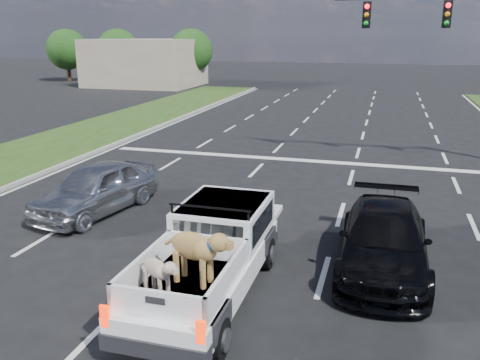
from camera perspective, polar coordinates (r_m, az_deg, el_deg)
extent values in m
plane|color=black|center=(11.37, 0.40, -9.68)|extent=(160.00, 160.00, 0.00)
cube|color=silver|center=(18.44, -10.33, 0.33)|extent=(0.12, 60.00, 0.01)
cube|color=silver|center=(17.21, 0.19, -0.54)|extent=(0.12, 60.00, 0.01)
cube|color=silver|center=(16.64, 11.87, -1.49)|extent=(0.12, 60.00, 0.01)
cube|color=silver|center=(16.79, 23.85, -2.40)|extent=(0.12, 60.00, 0.01)
cube|color=silver|center=(20.23, -19.39, 1.08)|extent=(0.15, 60.00, 0.01)
cube|color=silver|center=(20.65, 7.93, 2.15)|extent=(17.00, 0.45, 0.01)
cube|color=#223E13|center=(21.88, -25.20, 1.65)|extent=(5.00, 60.00, 0.10)
cube|color=gray|center=(20.36, -19.98, 1.30)|extent=(0.15, 60.00, 0.14)
cube|color=black|center=(20.45, 22.24, 16.84)|extent=(0.30, 0.18, 0.95)
sphere|color=#F20712|center=(20.35, 22.36, 17.69)|extent=(0.18, 0.18, 0.18)
cube|color=black|center=(20.38, 14.04, 17.53)|extent=(0.30, 0.18, 0.95)
sphere|color=#F20712|center=(20.29, 14.08, 18.39)|extent=(0.18, 0.18, 0.18)
cube|color=tan|center=(51.26, -10.58, 12.84)|extent=(10.00, 8.00, 4.40)
cylinder|color=#332114|center=(58.12, -18.67, 11.53)|extent=(0.44, 0.44, 2.16)
sphere|color=#12360E|center=(58.01, -18.87, 13.71)|extent=(4.20, 4.20, 4.20)
cylinder|color=#332114|center=(54.96, -13.39, 11.71)|extent=(0.44, 0.44, 2.16)
sphere|color=#12360E|center=(54.85, -13.55, 14.02)|extent=(4.20, 4.20, 4.20)
cylinder|color=#332114|center=(51.54, -5.43, 11.80)|extent=(0.44, 0.44, 2.16)
sphere|color=#12360E|center=(51.42, -5.50, 14.27)|extent=(4.20, 4.20, 4.20)
cylinder|color=black|center=(8.91, -12.58, -15.44)|extent=(0.25, 0.69, 0.69)
cylinder|color=black|center=(8.36, -2.58, -17.37)|extent=(0.25, 0.69, 0.69)
cylinder|color=black|center=(11.61, -4.70, -7.31)|extent=(0.25, 0.69, 0.69)
cylinder|color=black|center=(11.18, 2.94, -8.21)|extent=(0.25, 0.69, 0.69)
cube|color=white|center=(9.86, -3.77, -10.10)|extent=(1.72, 4.80, 0.47)
cube|color=white|center=(10.60, -1.77, -4.48)|extent=(1.67, 2.08, 0.78)
cube|color=black|center=(9.68, -3.64, -6.38)|extent=(1.40, 0.03, 0.56)
cylinder|color=black|center=(9.60, -3.45, -3.12)|extent=(1.63, 0.05, 0.05)
cube|color=black|center=(8.89, -6.16, -11.78)|extent=(1.61, 2.31, 0.05)
cube|color=white|center=(9.07, -10.78, -9.54)|extent=(0.07, 2.31, 0.47)
cube|color=white|center=(8.53, -1.33, -10.96)|extent=(0.07, 2.31, 0.47)
cube|color=white|center=(7.87, -9.35, -13.68)|extent=(1.61, 0.07, 0.47)
cube|color=red|center=(8.16, -14.92, -14.57)|extent=(0.14, 0.05, 0.36)
cube|color=red|center=(7.57, -4.41, -16.68)|extent=(0.14, 0.05, 0.36)
cube|color=black|center=(8.11, -9.54, -17.98)|extent=(1.74, 0.27, 0.27)
imported|color=#ACAEB3|center=(15.00, -15.86, -0.90)|extent=(2.43, 4.42, 1.43)
imported|color=black|center=(11.45, 15.85, -6.49)|extent=(1.90, 4.59, 1.33)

